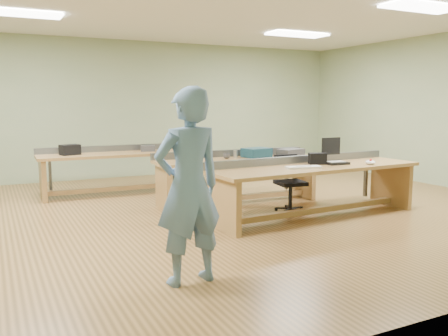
% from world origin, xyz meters
% --- Properties ---
extents(floor, '(10.00, 10.00, 0.00)m').
position_xyz_m(floor, '(0.00, 0.00, 0.00)').
color(floor, olive).
rests_on(floor, ground).
extents(ceiling, '(10.00, 10.00, 0.00)m').
position_xyz_m(ceiling, '(0.00, 0.00, 3.00)').
color(ceiling, silver).
rests_on(ceiling, wall_back).
extents(wall_back, '(10.00, 0.04, 3.00)m').
position_xyz_m(wall_back, '(0.00, 4.00, 1.50)').
color(wall_back, '#91A079').
rests_on(wall_back, floor).
extents(wall_front, '(10.00, 0.04, 3.00)m').
position_xyz_m(wall_front, '(0.00, -4.00, 1.50)').
color(wall_front, '#91A079').
rests_on(wall_front, floor).
extents(wall_right, '(0.04, 8.00, 3.00)m').
position_xyz_m(wall_right, '(5.00, 0.00, 1.50)').
color(wall_right, '#91A079').
rests_on(wall_right, floor).
extents(fluor_panels, '(6.20, 3.50, 0.03)m').
position_xyz_m(fluor_panels, '(0.00, 0.00, 2.97)').
color(fluor_panels, white).
rests_on(fluor_panels, ceiling).
extents(workbench_front, '(3.33, 1.04, 0.86)m').
position_xyz_m(workbench_front, '(1.18, -0.90, 0.57)').
color(workbench_front, '#9F6F43').
rests_on(workbench_front, floor).
extents(workbench_mid, '(2.78, 0.85, 0.86)m').
position_xyz_m(workbench_mid, '(0.60, 0.42, 0.55)').
color(workbench_mid, '#9F6F43').
rests_on(workbench_mid, floor).
extents(workbench_back, '(2.84, 0.81, 0.86)m').
position_xyz_m(workbench_back, '(-0.94, 2.13, 0.56)').
color(workbench_back, '#9F6F43').
rests_on(workbench_back, floor).
extents(person, '(0.70, 0.50, 1.80)m').
position_xyz_m(person, '(-1.43, -2.47, 0.90)').
color(person, slate).
rests_on(person, floor).
extents(laptop_base, '(0.34, 0.28, 0.04)m').
position_xyz_m(laptop_base, '(1.55, -0.90, 0.77)').
color(laptop_base, black).
rests_on(laptop_base, workbench_front).
extents(laptop_screen, '(0.33, 0.03, 0.26)m').
position_xyz_m(laptop_screen, '(1.56, -0.78, 1.01)').
color(laptop_screen, black).
rests_on(laptop_screen, laptop_base).
extents(keyboard, '(0.51, 0.26, 0.03)m').
position_xyz_m(keyboard, '(0.86, -1.06, 0.76)').
color(keyboard, silver).
rests_on(keyboard, workbench_front).
extents(trackball_mouse, '(0.18, 0.20, 0.07)m').
position_xyz_m(trackball_mouse, '(1.97, -1.17, 0.78)').
color(trackball_mouse, white).
rests_on(trackball_mouse, workbench_front).
extents(camera_bag, '(0.29, 0.24, 0.17)m').
position_xyz_m(camera_bag, '(1.31, -0.78, 0.83)').
color(camera_bag, black).
rests_on(camera_bag, workbench_front).
extents(task_chair, '(0.53, 0.53, 0.86)m').
position_xyz_m(task_chair, '(1.05, -0.45, 0.32)').
color(task_chair, black).
rests_on(task_chair, floor).
extents(parts_bin_teal, '(0.48, 0.40, 0.15)m').
position_xyz_m(parts_bin_teal, '(0.96, 0.41, 0.83)').
color(parts_bin_teal, '#143643').
rests_on(parts_bin_teal, workbench_mid).
extents(parts_bin_grey, '(0.49, 0.37, 0.12)m').
position_xyz_m(parts_bin_grey, '(1.58, 0.31, 0.81)').
color(parts_bin_grey, '#353537').
rests_on(parts_bin_grey, workbench_mid).
extents(mug, '(0.13, 0.13, 0.09)m').
position_xyz_m(mug, '(0.41, 0.42, 0.79)').
color(mug, '#353537').
rests_on(mug, workbench_mid).
extents(drinks_can, '(0.09, 0.09, 0.12)m').
position_xyz_m(drinks_can, '(0.59, 0.46, 0.81)').
color(drinks_can, silver).
rests_on(drinks_can, workbench_mid).
extents(storage_box_back, '(0.36, 0.30, 0.18)m').
position_xyz_m(storage_box_back, '(-1.78, 2.12, 0.84)').
color(storage_box_back, black).
rests_on(storage_box_back, workbench_back).
extents(tray_back, '(0.31, 0.26, 0.11)m').
position_xyz_m(tray_back, '(-0.38, 2.13, 0.80)').
color(tray_back, '#353537').
rests_on(tray_back, workbench_back).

